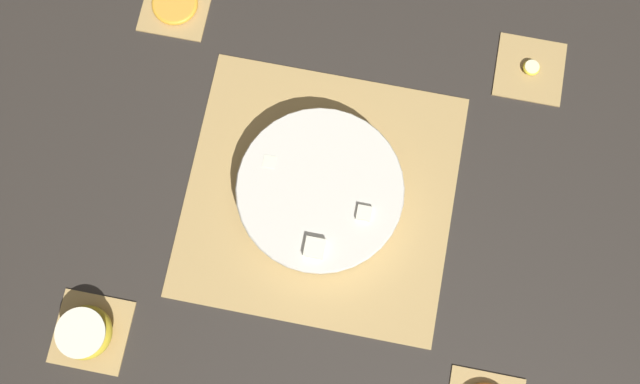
{
  "coord_description": "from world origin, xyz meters",
  "views": [
    {
      "loc": [
        0.04,
        -0.2,
        1.05
      ],
      "look_at": [
        0.0,
        0.0,
        0.03
      ],
      "focal_mm": 35.0,
      "sensor_mm": 36.0,
      "label": 1
    }
  ],
  "objects": [
    {
      "name": "orange_slice_whole",
      "position": [
        -0.33,
        0.3,
        0.01
      ],
      "size": [
        0.08,
        0.08,
        0.01
      ],
      "color": "#F9A338",
      "rests_on": "coaster_mat_far_left"
    },
    {
      "name": "bamboo_mat_center",
      "position": [
        0.0,
        0.0,
        0.0
      ],
      "size": [
        0.45,
        0.44,
        0.01
      ],
      "color": "tan",
      "rests_on": "ground_plane"
    },
    {
      "name": "coaster_mat_near_left",
      "position": [
        -0.33,
        -0.3,
        0.0
      ],
      "size": [
        0.12,
        0.12,
        0.01
      ],
      "color": "tan",
      "rests_on": "ground_plane"
    },
    {
      "name": "banana_coin_single",
      "position": [
        0.33,
        0.3,
        0.01
      ],
      "size": [
        0.03,
        0.03,
        0.01
      ],
      "color": "#F4EABC",
      "rests_on": "coaster_mat_far_right"
    },
    {
      "name": "coaster_mat_far_left",
      "position": [
        -0.33,
        0.3,
        0.0
      ],
      "size": [
        0.12,
        0.12,
        0.01
      ],
      "color": "tan",
      "rests_on": "ground_plane"
    },
    {
      "name": "coaster_mat_far_right",
      "position": [
        0.33,
        0.3,
        0.0
      ],
      "size": [
        0.12,
        0.12,
        0.01
      ],
      "color": "tan",
      "rests_on": "ground_plane"
    },
    {
      "name": "ground_plane",
      "position": [
        0.0,
        0.0,
        0.0
      ],
      "size": [
        6.0,
        6.0,
        0.0
      ],
      "primitive_type": "plane",
      "color": "#2D2823"
    },
    {
      "name": "fruit_salad_bowl",
      "position": [
        0.0,
        -0.0,
        0.04
      ],
      "size": [
        0.28,
        0.28,
        0.07
      ],
      "color": "silver",
      "rests_on": "bamboo_mat_center"
    },
    {
      "name": "apple_half",
      "position": [
        -0.33,
        -0.3,
        0.03
      ],
      "size": [
        0.09,
        0.09,
        0.05
      ],
      "color": "gold",
      "rests_on": "coaster_mat_near_left"
    }
  ]
}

